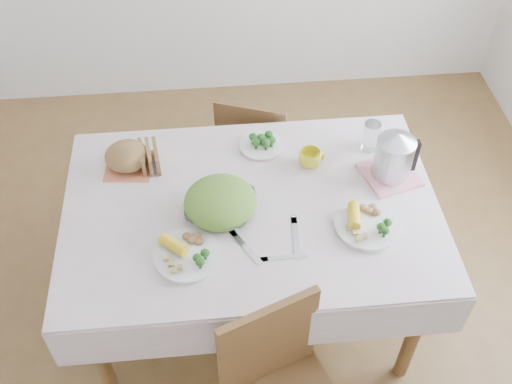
{
  "coord_description": "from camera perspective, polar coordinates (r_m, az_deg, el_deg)",
  "views": [
    {
      "loc": [
        -0.13,
        -1.58,
        2.55
      ],
      "look_at": [
        0.02,
        0.02,
        0.82
      ],
      "focal_mm": 42.0,
      "sensor_mm": 36.0,
      "label": 1
    }
  ],
  "objects": [
    {
      "name": "floor",
      "position": [
        3.0,
        -0.35,
        -11.03
      ],
      "size": [
        3.6,
        3.6,
        0.0
      ],
      "primitive_type": "plane",
      "color": "brown",
      "rests_on": "ground"
    },
    {
      "name": "pink_tray",
      "position": [
        2.56,
        12.6,
        1.64
      ],
      "size": [
        0.26,
        0.26,
        0.02
      ],
      "primitive_type": "cube",
      "rotation": [
        0.0,
        0.0,
        0.28
      ],
      "color": "pink",
      "rests_on": "tablecloth"
    },
    {
      "name": "yellow_mug",
      "position": [
        2.54,
        5.17,
        3.23
      ],
      "size": [
        0.13,
        0.13,
        0.08
      ],
      "primitive_type": "imported",
      "rotation": [
        0.0,
        0.0,
        0.43
      ],
      "color": "yellow",
      "rests_on": "tablecloth"
    },
    {
      "name": "knife",
      "position": [
        2.23,
        2.7,
        -6.22
      ],
      "size": [
        0.18,
        0.02,
        0.0
      ],
      "primitive_type": "cube",
      "rotation": [
        0.0,
        0.0,
        1.6
      ],
      "color": "silver",
      "rests_on": "tablecloth"
    },
    {
      "name": "electric_kettle",
      "position": [
        2.48,
        13.02,
        3.47
      ],
      "size": [
        0.19,
        0.19,
        0.22
      ],
      "primitive_type": "cylinder",
      "rotation": [
        0.0,
        0.0,
        0.2
      ],
      "color": "#B2B5BA",
      "rests_on": "pink_tray"
    },
    {
      "name": "glass_tumbler",
      "position": [
        2.63,
        10.88,
        5.19
      ],
      "size": [
        0.08,
        0.08,
        0.14
      ],
      "primitive_type": "cylinder",
      "rotation": [
        0.0,
        0.0,
        -0.17
      ],
      "color": "white",
      "rests_on": "tablecloth"
    },
    {
      "name": "fork_left",
      "position": [
        2.26,
        -0.99,
        -5.28
      ],
      "size": [
        0.12,
        0.18,
        0.0
      ],
      "primitive_type": "cube",
      "rotation": [
        0.0,
        0.0,
        0.53
      ],
      "color": "silver",
      "rests_on": "tablecloth"
    },
    {
      "name": "fork_right",
      "position": [
        2.29,
        3.83,
        -4.38
      ],
      "size": [
        0.03,
        0.2,
        0.0
      ],
      "primitive_type": "cube",
      "rotation": [
        0.0,
        0.0,
        -0.05
      ],
      "color": "silver",
      "rests_on": "tablecloth"
    },
    {
      "name": "chair_far",
      "position": [
        3.12,
        0.24,
        5.08
      ],
      "size": [
        0.47,
        0.47,
        0.81
      ],
      "primitive_type": "cube",
      "rotation": [
        0.0,
        0.0,
        2.79
      ],
      "color": "brown",
      "rests_on": "floor"
    },
    {
      "name": "dining_table",
      "position": [
        2.69,
        -0.39,
        -6.8
      ],
      "size": [
        1.4,
        0.9,
        0.75
      ],
      "primitive_type": "cube",
      "color": "brown",
      "rests_on": "floor"
    },
    {
      "name": "napkin",
      "position": [
        2.6,
        -12.01,
        2.46
      ],
      "size": [
        0.21,
        0.21,
        0.0
      ],
      "primitive_type": "cube",
      "rotation": [
        0.0,
        0.0,
        -0.1
      ],
      "color": "#E3774C",
      "rests_on": "tablecloth"
    },
    {
      "name": "salad_bowl",
      "position": [
        2.35,
        -3.38,
        -1.49
      ],
      "size": [
        0.34,
        0.34,
        0.07
      ],
      "primitive_type": "imported",
      "rotation": [
        0.0,
        0.0,
        -0.3
      ],
      "color": "white",
      "rests_on": "tablecloth"
    },
    {
      "name": "dinner_plate_right",
      "position": [
        2.35,
        10.51,
        -3.16
      ],
      "size": [
        0.34,
        0.34,
        0.02
      ],
      "primitive_type": "cylinder",
      "rotation": [
        0.0,
        0.0,
        -0.5
      ],
      "color": "white",
      "rests_on": "tablecloth"
    },
    {
      "name": "tablecloth",
      "position": [
        2.4,
        -0.43,
        -1.42
      ],
      "size": [
        1.5,
        1.0,
        0.01
      ],
      "primitive_type": "cube",
      "color": "silver",
      "rests_on": "dining_table"
    },
    {
      "name": "broccoli_plate",
      "position": [
        2.63,
        0.49,
        4.46
      ],
      "size": [
        0.19,
        0.19,
        0.02
      ],
      "primitive_type": "cylinder",
      "rotation": [
        0.0,
        0.0,
        -0.01
      ],
      "color": "beige",
      "rests_on": "tablecloth"
    },
    {
      "name": "bread_loaf",
      "position": [
        2.56,
        -12.2,
        3.35
      ],
      "size": [
        0.22,
        0.21,
        0.11
      ],
      "primitive_type": "ellipsoid",
      "rotation": [
        0.0,
        0.0,
        -0.22
      ],
      "color": "brown",
      "rests_on": "napkin"
    },
    {
      "name": "dinner_plate_left",
      "position": [
        2.24,
        -6.55,
        -6.02
      ],
      "size": [
        0.34,
        0.34,
        0.02
      ],
      "primitive_type": "cylinder",
      "rotation": [
        0.0,
        0.0,
        0.53
      ],
      "color": "white",
      "rests_on": "tablecloth"
    }
  ]
}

